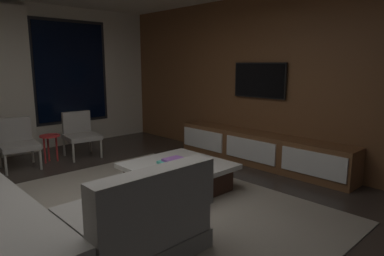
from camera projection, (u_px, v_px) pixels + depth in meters
floor at (110, 219)px, 3.59m from camera, size 9.20×9.20×0.00m
media_wall at (276, 81)px, 5.41m from camera, size 0.12×7.80×2.70m
area_rug at (143, 212)px, 3.75m from camera, size 3.20×3.80×0.01m
sectional_couch at (18, 225)px, 2.84m from camera, size 1.98×2.50×0.82m
coffee_table at (178, 177)px, 4.37m from camera, size 1.16×1.16×0.36m
book_stack_on_coffee_table at (172, 163)px, 4.16m from camera, size 0.30×0.21×0.12m
accent_chair_near_window at (80, 132)px, 5.99m from camera, size 0.60×0.62×0.78m
accent_chair_by_curtain at (17, 140)px, 5.31m from camera, size 0.59×0.61×0.78m
side_stool at (50, 140)px, 5.61m from camera, size 0.32×0.32×0.46m
media_console at (261, 150)px, 5.46m from camera, size 0.46×3.10×0.52m
mounted_tv at (259, 80)px, 5.52m from camera, size 0.05×0.98×0.57m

